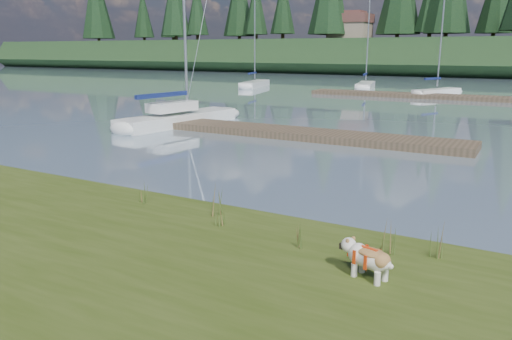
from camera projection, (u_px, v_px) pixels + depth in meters
The scene contains 20 objects.
ground at pixel (452, 99), 37.59m from camera, with size 200.00×200.00×0.00m, color #7C92A5.
bank at pixel (55, 300), 7.05m from camera, with size 60.00×9.00×0.35m, color #3A4817.
ridge at pixel (499, 58), 73.44m from camera, with size 200.00×20.00×5.00m, color #1D351A.
bulldog at pixel (369, 257), 7.28m from camera, with size 0.89×0.52×0.52m.
sailboat_main at pixel (187, 115), 24.96m from camera, with size 2.58×7.94×11.34m.
dock_near at pixel (279, 132), 21.67m from camera, with size 16.00×2.00×0.30m, color #4C3D2C.
dock_far at pixel (481, 98), 36.61m from camera, with size 26.00×2.20×0.30m, color #4C3D2C.
sailboat_bg_0 at pixel (256, 83), 50.26m from camera, with size 2.93×7.18×10.33m.
sailboat_bg_1 at pixel (366, 85), 48.18m from camera, with size 2.71×6.94×10.29m.
sailboat_bg_2 at pixel (440, 91), 40.28m from camera, with size 3.40×5.65×8.83m.
weed_0 at pixel (217, 201), 10.08m from camera, with size 0.17×0.14×0.70m.
weed_1 at pixel (222, 217), 9.51m from camera, with size 0.17×0.14×0.43m.
weed_2 at pixel (389, 236), 8.11m from camera, with size 0.17×0.14×0.79m.
weed_3 at pixel (142, 194), 10.89m from camera, with size 0.17×0.14×0.49m.
weed_4 at pixel (297, 236), 8.46m from camera, with size 0.17×0.14×0.49m.
weed_5 at pixel (437, 243), 8.00m from camera, with size 0.17×0.14×0.63m.
mud_lip at pixel (224, 218), 10.80m from camera, with size 60.00×0.50×0.14m, color #33281C.
conifer_0 at pixel (175, 0), 92.17m from camera, with size 5.72×5.72×14.15m.
conifer_1 at pixel (256, 5), 88.73m from camera, with size 4.40×4.40×11.30m.
house_0 at pixel (350, 26), 80.25m from camera, with size 6.30×5.30×4.65m.
Camera 1 is at (5.62, -10.20, 3.63)m, focal length 35.00 mm.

